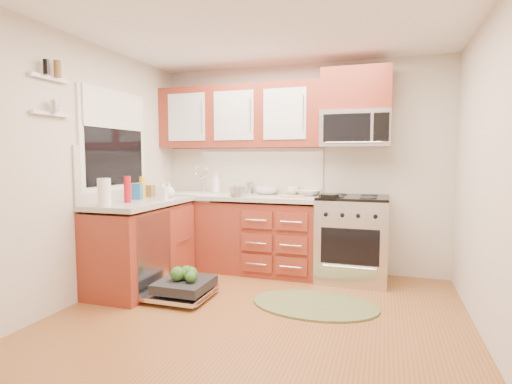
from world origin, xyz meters
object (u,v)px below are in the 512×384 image
(upper_cabinets, at_px, (239,117))
(stock_pot, at_px, (238,191))
(microwave, at_px, (355,129))
(range, at_px, (352,238))
(paper_towel_roll, at_px, (104,192))
(sink, at_px, (196,203))
(skillet, at_px, (329,196))
(dishwasher, at_px, (181,288))
(bowl_a, at_px, (309,193))
(cutting_board, at_px, (292,196))
(cup, at_px, (293,190))
(bowl_b, at_px, (267,191))
(rug, at_px, (315,305))

(upper_cabinets, xyz_separation_m, stock_pot, (0.12, -0.35, -0.89))
(microwave, relative_size, stock_pot, 3.73)
(range, relative_size, stock_pot, 4.66)
(paper_towel_roll, bearing_deg, sink, 81.41)
(skillet, distance_m, stock_pot, 1.05)
(dishwasher, height_order, stock_pot, stock_pot)
(sink, distance_m, bowl_a, 1.42)
(upper_cabinets, relative_size, stock_pot, 10.05)
(upper_cabinets, relative_size, cutting_board, 8.10)
(range, bearing_deg, cup, 163.33)
(range, bearing_deg, sink, -179.70)
(sink, height_order, skillet, skillet)
(upper_cabinets, height_order, sink, upper_cabinets)
(range, height_order, sink, range)
(stock_pot, bearing_deg, bowl_b, 58.08)
(rug, bearing_deg, skillet, 87.84)
(dishwasher, relative_size, cutting_board, 2.77)
(skillet, bearing_deg, range, 46.82)
(paper_towel_roll, xyz_separation_m, bowl_a, (1.62, 1.62, -0.10))
(range, xyz_separation_m, cup, (-0.73, 0.22, 0.50))
(upper_cabinets, distance_m, sink, 1.21)
(paper_towel_roll, relative_size, bowl_a, 0.98)
(rug, relative_size, cup, 8.72)
(range, bearing_deg, skillet, -133.18)
(stock_pot, height_order, bowl_b, stock_pot)
(bowl_a, bearing_deg, upper_cabinets, -178.36)
(stock_pot, bearing_deg, dishwasher, -105.32)
(range, height_order, bowl_a, bowl_a)
(sink, bearing_deg, skillet, -8.06)
(stock_pot, bearing_deg, range, 9.26)
(bowl_a, relative_size, cup, 2.00)
(paper_towel_roll, height_order, cup, paper_towel_roll)
(range, relative_size, cutting_board, 3.76)
(microwave, height_order, rug, microwave)
(range, xyz_separation_m, rug, (-0.26, -0.92, -0.46))
(upper_cabinets, height_order, range, upper_cabinets)
(range, distance_m, bowl_b, 1.17)
(cup, bearing_deg, skillet, -43.22)
(range, xyz_separation_m, sink, (-1.93, -0.01, 0.33))
(upper_cabinets, height_order, bowl_b, upper_cabinets)
(sink, height_order, cutting_board, cutting_board)
(rug, xyz_separation_m, bowl_a, (-0.27, 1.09, 0.95))
(microwave, relative_size, skillet, 3.57)
(upper_cabinets, height_order, dishwasher, upper_cabinets)
(rug, bearing_deg, upper_cabinets, 137.05)
(sink, distance_m, dishwasher, 1.38)
(sink, distance_m, cup, 1.23)
(range, xyz_separation_m, bowl_b, (-1.05, 0.17, 0.49))
(bowl_a, distance_m, bowl_b, 0.52)
(bowl_a, bearing_deg, rug, -76.09)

